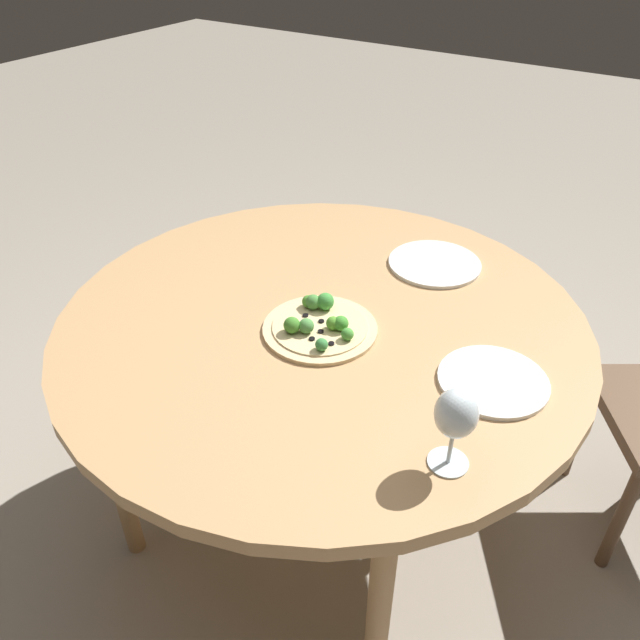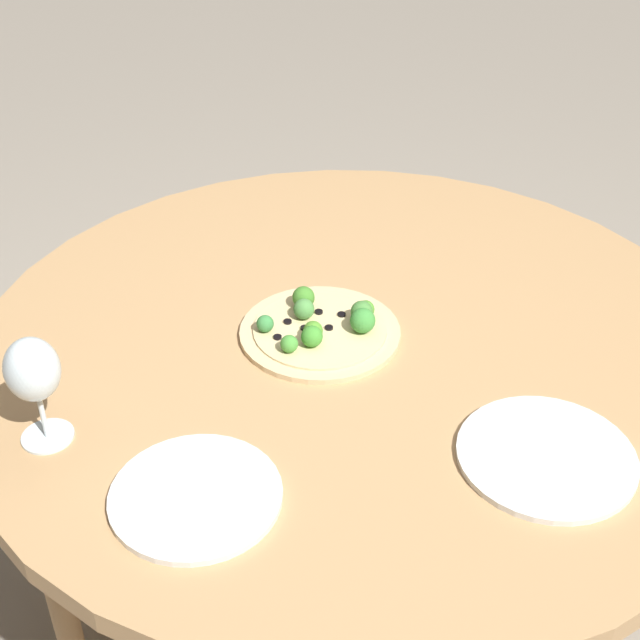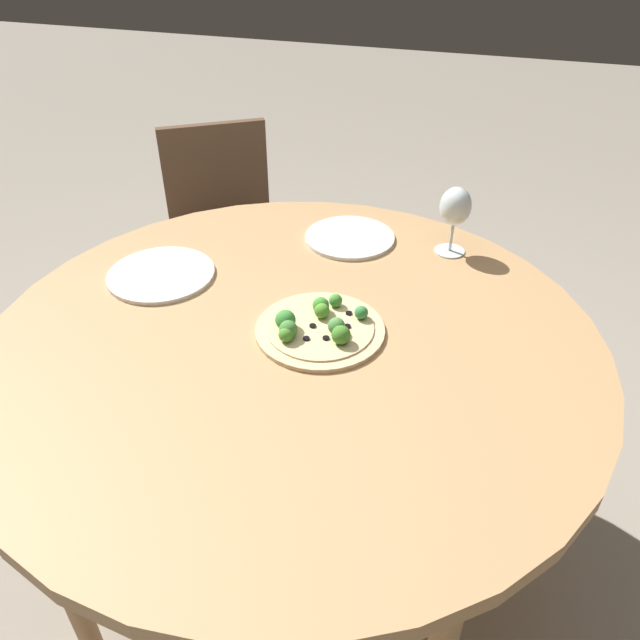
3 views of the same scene
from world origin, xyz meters
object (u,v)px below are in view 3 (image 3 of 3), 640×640
(pizza, at_px, (319,327))
(plate_near, at_px, (161,274))
(chair, at_px, (226,234))
(plate_far, at_px, (350,237))
(wine_glass, at_px, (455,208))

(pizza, xyz_separation_m, plate_near, (0.10, 0.42, -0.01))
(pizza, bearing_deg, chair, 36.22)
(chair, distance_m, plate_near, 0.84)
(pizza, height_order, plate_far, pizza)
(chair, bearing_deg, pizza, -87.05)
(chair, xyz_separation_m, pizza, (-0.85, -0.62, 0.31))
(chair, relative_size, plate_near, 3.28)
(chair, relative_size, pizza, 3.06)
(wine_glass, height_order, plate_far, wine_glass)
(chair, xyz_separation_m, plate_near, (-0.75, -0.20, 0.31))
(chair, relative_size, wine_glass, 4.78)
(plate_near, bearing_deg, wine_glass, -63.37)
(pizza, bearing_deg, wine_glass, -27.12)
(plate_near, distance_m, plate_far, 0.49)
(chair, relative_size, plate_far, 3.55)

